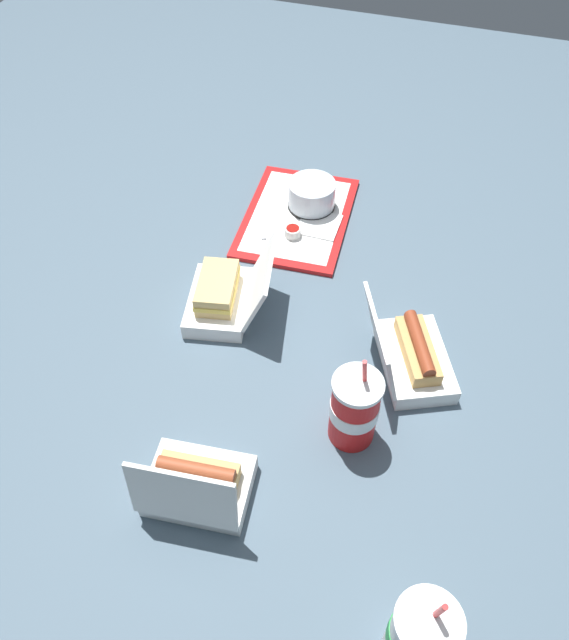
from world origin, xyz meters
name	(u,v)px	position (x,y,z in m)	size (l,w,h in m)	color
ground_plane	(299,338)	(0.00, 0.00, 0.00)	(3.20, 3.20, 0.00)	#4C6070
food_tray	(297,217)	(0.37, 0.12, 0.01)	(0.38, 0.28, 0.01)	red
cake_container	(312,196)	(0.42, 0.09, 0.05)	(0.12, 0.12, 0.07)	black
ketchup_cup	(293,231)	(0.30, 0.11, 0.03)	(0.04, 0.04, 0.02)	white
napkin_stack	(319,224)	(0.35, 0.05, 0.02)	(0.10, 0.10, 0.00)	white
plastic_fork	(261,224)	(0.31, 0.19, 0.02)	(0.11, 0.01, 0.01)	white
clamshell_hotdog_left	(411,356)	(-0.01, -0.24, 0.04)	(0.25, 0.23, 0.17)	white
clamshell_sandwich_center	(223,295)	(0.03, 0.19, 0.04)	(0.23, 0.22, 0.16)	white
clamshell_hotdog_corner	(197,484)	(-0.40, 0.07, 0.04)	(0.16, 0.20, 0.18)	white
soda_cup_front	(419,638)	(-0.54, -0.34, 0.09)	(0.10, 0.10, 0.24)	white
soda_cup_center	(354,409)	(-0.19, -0.16, 0.08)	(0.09, 0.09, 0.23)	red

